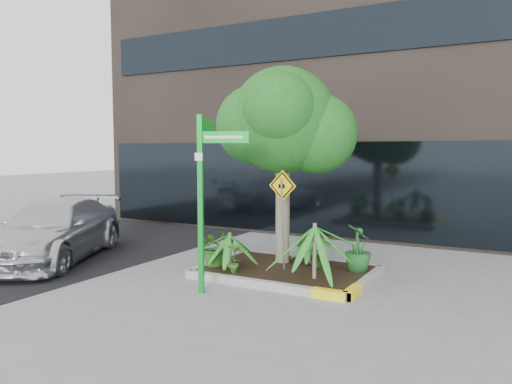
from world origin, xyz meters
The scene contains 14 objects.
ground centered at (0.00, 0.00, 0.00)m, with size 80.00×80.00×0.00m, color gray.
asphalt_road centered at (-6.50, 0.00, 0.01)m, with size 7.00×80.00×0.01m, color black.
planter centered at (0.23, 0.27, 0.10)m, with size 3.35×2.36×0.15m.
tree centered at (-0.11, 0.76, 3.08)m, with size 2.81×2.50×4.22m.
palm_front centered at (0.98, -0.19, 1.10)m, with size 1.14×1.14×1.26m.
palm_left centered at (-0.82, -0.21, 0.80)m, with size 0.79×0.79×0.88m.
palm_back centered at (0.46, 0.91, 0.75)m, with size 0.73×0.73×0.81m.
parked_car centered at (-5.03, -0.93, 0.67)m, with size 1.87×4.60×1.33m, color silver.
shrub_a centered at (-1.15, -0.21, 0.54)m, with size 0.71×0.71×0.79m, color #29601B.
shrub_b centered at (1.51, 0.72, 0.60)m, with size 0.50×0.50×0.90m, color #1B5C21.
shrub_c centered at (-0.50, -0.55, 0.45)m, with size 0.32×0.32×0.60m, color #336F22.
shrub_d centered at (0.68, 0.66, 0.51)m, with size 0.40×0.40×0.73m, color #235618.
street_sign_post centered at (-0.56, -1.42, 1.91)m, with size 1.09×0.88×3.08m.
cattle_sign centered at (0.20, 0.09, 1.47)m, with size 0.60×0.16×1.95m.
Camera 1 is at (4.33, -8.52, 2.49)m, focal length 35.00 mm.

